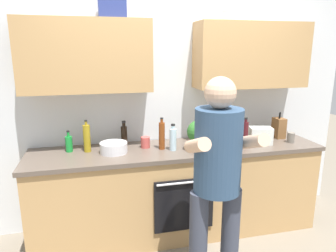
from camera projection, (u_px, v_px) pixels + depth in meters
ground_plane at (177, 230)px, 3.23m from camera, size 12.00×12.00×0.00m
back_wall_unit at (171, 83)px, 3.13m from camera, size 4.00×0.38×2.50m
counter at (178, 190)px, 3.12m from camera, size 2.84×0.67×0.90m
person_standing at (217, 172)px, 2.23m from camera, size 0.49×0.45×1.66m
bottle_vinegar at (162, 135)px, 2.95m from camera, size 0.06×0.06×0.31m
bottle_wine at (245, 134)px, 3.01m from camera, size 0.06×0.06×0.30m
bottle_soda at (69, 144)px, 2.88m from camera, size 0.06×0.06×0.20m
bottle_water at (173, 139)px, 2.92m from camera, size 0.07×0.07×0.26m
bottle_soy at (124, 135)px, 3.07m from camera, size 0.06×0.06×0.25m
bottle_oil at (87, 138)px, 2.87m from camera, size 0.07×0.07×0.30m
cup_stoneware at (291, 138)px, 3.18m from camera, size 0.07×0.07×0.10m
cup_coffee at (194, 140)px, 3.09m from camera, size 0.07×0.07×0.11m
cup_ceramic at (145, 142)px, 3.01m from camera, size 0.09×0.09×0.11m
mixing_bowl at (114, 148)px, 2.86m from camera, size 0.25×0.25×0.10m
knife_block at (279, 128)px, 3.34m from camera, size 0.10×0.14×0.28m
potted_herb at (198, 133)px, 2.89m from camera, size 0.21×0.21×0.29m
grocery_bag_produce at (260, 136)px, 3.13m from camera, size 0.25×0.19×0.17m
grocery_bag_bread at (223, 137)px, 3.08m from camera, size 0.27×0.19×0.17m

